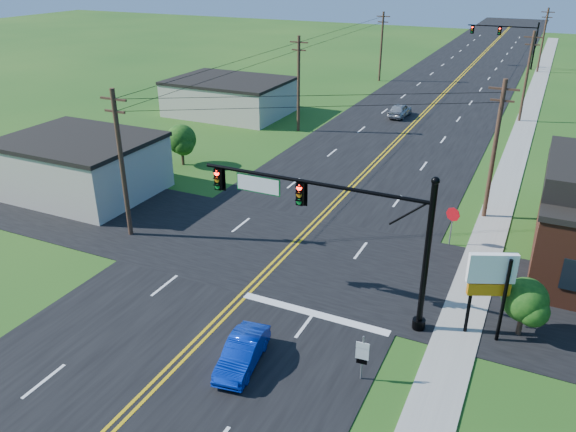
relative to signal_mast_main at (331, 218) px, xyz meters
The scene contains 21 objects.
ground 10.27m from the signal_mast_main, 118.47° to the right, with size 260.00×260.00×0.00m, color #1A4814.
road_main 42.49m from the signal_mast_main, 95.90° to the left, with size 16.00×220.00×0.04m, color black.
road_cross 7.56m from the signal_mast_main, 137.32° to the left, with size 70.00×10.00×0.04m, color black.
sidewalk 32.93m from the signal_mast_main, 79.10° to the left, with size 2.00×160.00×0.08m, color gray.
signal_mast_main is the anchor object (origin of this frame).
signal_mast_far 72.00m from the signal_mast_main, 89.92° to the left, with size 10.98×0.60×7.48m.
cream_bldg_near 22.33m from the signal_mast_main, 164.29° to the left, with size 10.20×8.20×4.10m.
cream_bldg_far 38.12m from the signal_mast_main, 127.88° to the left, with size 12.20×9.20×3.70m.
utility_pole_left_a 13.98m from the signal_mast_main, behind, with size 1.80×0.28×9.00m.
utility_pole_left_b 30.34m from the signal_mast_main, 117.14° to the left, with size 1.80×0.28×9.00m.
utility_pole_left_c 55.74m from the signal_mast_main, 104.37° to the left, with size 1.80×0.28×9.00m.
utility_pole_right_a 15.03m from the signal_mast_main, 68.69° to the left, with size 1.80×0.28×9.00m.
utility_pole_right_b 40.37m from the signal_mast_main, 82.22° to the left, with size 1.80×0.28×9.00m.
utility_pole_right_c 70.21m from the signal_mast_main, 85.54° to the left, with size 1.80×0.28×9.00m.
shrub_corner 9.26m from the signal_mast_main, ahead, with size 2.00×2.00×2.86m.
tree_left 23.22m from the signal_mast_main, 142.64° to the left, with size 2.40×2.40×3.37m.
blue_car 7.20m from the signal_mast_main, 105.59° to the right, with size 1.29×3.70×1.22m, color #0729AD.
distant_car 37.13m from the signal_mast_main, 99.73° to the left, with size 1.67×4.15×1.41m, color #A0A1A4.
route_sign 6.46m from the signal_mast_main, 54.33° to the right, with size 0.53×0.11×2.13m.
stop_sign 10.34m from the signal_mast_main, 65.13° to the left, with size 0.84×0.31×2.44m.
pylon_sign 7.35m from the signal_mast_main, ahead, with size 2.00×1.09×4.23m.
Camera 1 is at (12.46, -13.78, 15.58)m, focal length 35.00 mm.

